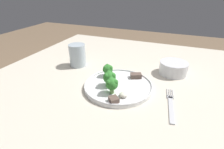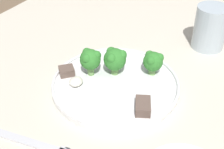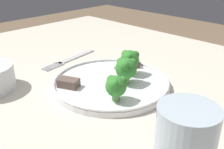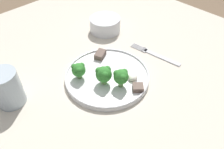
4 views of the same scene
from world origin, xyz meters
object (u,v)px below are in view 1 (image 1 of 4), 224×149
at_px(cream_bowl, 173,68).
at_px(drinking_glass, 78,56).
at_px(dinner_plate, 118,86).
at_px(fork, 171,104).

height_order(cream_bowl, drinking_glass, drinking_glass).
distance_m(dinner_plate, drinking_glass, 0.29).
distance_m(dinner_plate, cream_bowl, 0.28).
height_order(dinner_plate, fork, dinner_plate).
relative_size(dinner_plate, fork, 1.36).
relative_size(dinner_plate, cream_bowl, 2.17).
xyz_separation_m(fork, drinking_glass, (-0.46, 0.16, 0.05)).
bearing_deg(fork, dinner_plate, 169.58).
height_order(dinner_plate, cream_bowl, cream_bowl).
xyz_separation_m(dinner_plate, cream_bowl, (0.19, 0.20, 0.02)).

